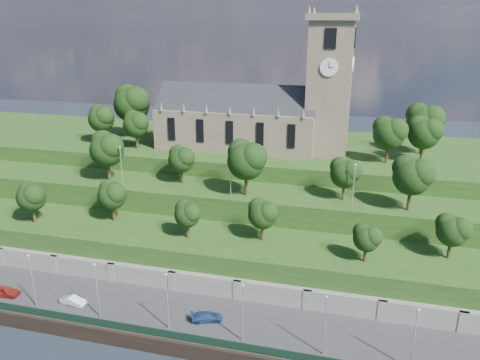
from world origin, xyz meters
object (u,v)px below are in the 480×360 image
(car_left, at_px, (5,291))
(church, at_px, (261,112))
(car_middle, at_px, (73,300))
(car_right, at_px, (207,317))

(car_left, bearing_deg, church, -40.87)
(car_middle, bearing_deg, church, -16.89)
(car_left, distance_m, car_middle, 10.92)
(church, height_order, car_right, church)
(car_left, xyz_separation_m, car_right, (30.44, 1.64, -0.11))
(church, bearing_deg, car_middle, -113.32)
(car_left, distance_m, car_right, 30.48)
(church, height_order, car_left, church)
(car_middle, height_order, car_right, car_middle)
(car_middle, xyz_separation_m, car_right, (19.54, 1.12, -0.01))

